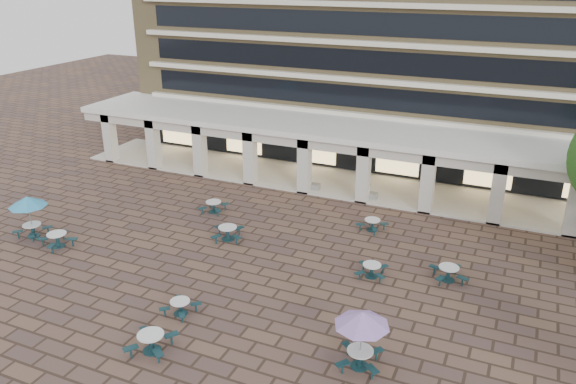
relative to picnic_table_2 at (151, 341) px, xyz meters
name	(u,v)px	position (x,y,z in m)	size (l,w,h in m)	color
ground	(249,282)	(1.17, 6.44, -0.49)	(120.00, 120.00, 0.00)	brown
retail_arcade	(345,145)	(1.17, 21.23, 2.51)	(42.00, 6.60, 4.40)	white
picnic_table_2	(151,341)	(0.00, 0.00, 0.00)	(2.07, 2.07, 0.83)	#133539
picnic_table_4	(28,203)	(-12.83, 5.92, 1.63)	(2.16, 2.16, 2.50)	#133539
picnic_table_5	(180,306)	(-0.43, 2.73, -0.09)	(1.62, 1.62, 0.68)	#133539
picnic_table_6	(362,321)	(8.11, 2.52, 1.66)	(2.19, 2.19, 2.53)	#133539
picnic_table_7	(372,269)	(6.62, 9.46, -0.07)	(1.70, 1.70, 0.71)	#133539
picnic_table_8	(57,239)	(-10.55, 5.54, -0.01)	(2.19, 2.19, 0.81)	#133539
picnic_table_9	(228,232)	(-2.18, 10.18, -0.01)	(2.18, 2.18, 0.80)	#133539
picnic_table_10	(448,272)	(10.25, 10.67, -0.04)	(2.09, 2.09, 0.76)	#133539
picnic_table_12	(214,206)	(-4.93, 13.22, -0.05)	(1.77, 1.77, 0.74)	#133539
picnic_table_13	(372,224)	(5.14, 14.75, -0.07)	(1.87, 1.87, 0.70)	#133539
planter_left	(309,184)	(-0.76, 19.34, -0.08)	(1.50, 0.62, 1.14)	gray
planter_right	(366,191)	(3.42, 19.34, 0.09)	(1.50, 0.78, 1.36)	gray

